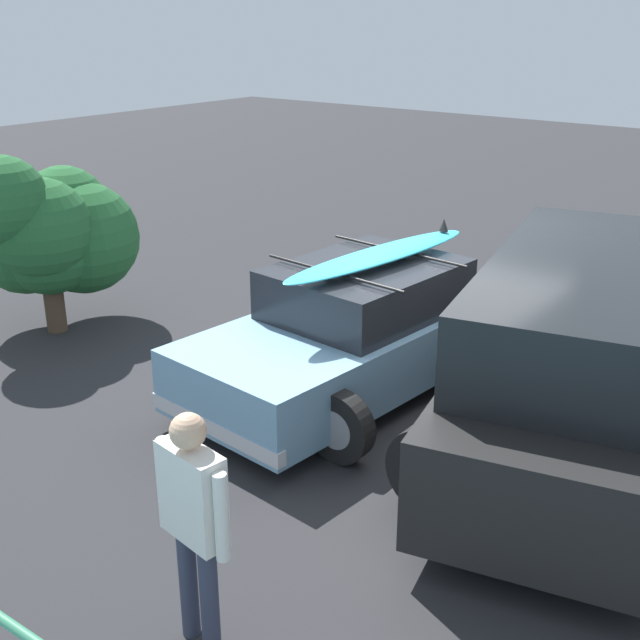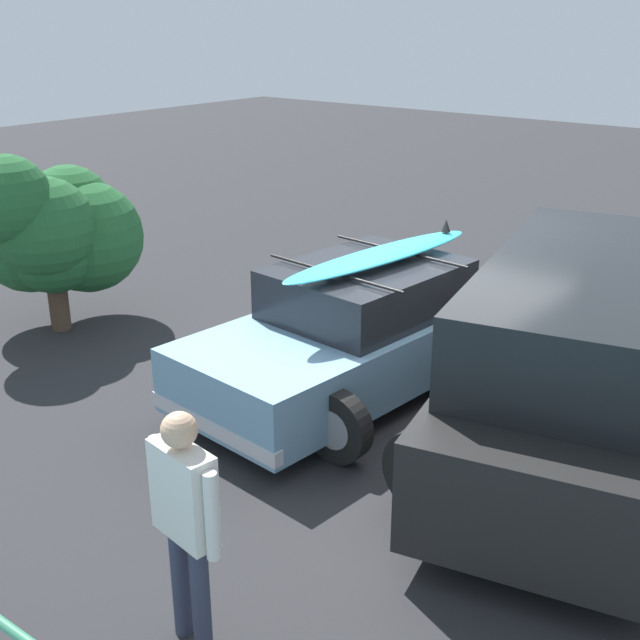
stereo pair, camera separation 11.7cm
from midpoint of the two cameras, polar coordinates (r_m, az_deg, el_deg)
ground_plane at (r=8.41m, az=5.77°, el=-5.40°), size 44.00×44.00×0.02m
sedan_car at (r=8.31m, az=2.32°, el=-0.78°), size 2.55×4.07×1.61m
suv_car at (r=7.25m, az=17.81°, el=-2.64°), size 3.12×4.88×1.82m
person_bystander at (r=4.93m, az=-9.69°, el=-13.29°), size 0.63×0.25×1.62m
bush_near_left at (r=10.27m, az=-18.95°, el=5.97°), size 1.65×2.22×2.25m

